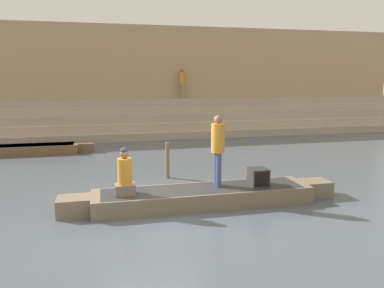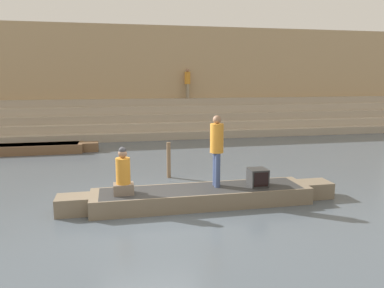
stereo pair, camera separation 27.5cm
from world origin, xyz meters
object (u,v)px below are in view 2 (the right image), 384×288
object	(u,v)px
person_on_steps	(187,81)
mooring_post	(169,160)
moored_boat_shore	(27,149)
rowboat_main	(202,196)
person_rowing	(123,175)
person_standing	(217,146)
tv_set	(258,177)

from	to	relation	value
person_on_steps	mooring_post	bearing A→B (deg)	-47.87
moored_boat_shore	mooring_post	world-z (taller)	mooring_post
rowboat_main	person_on_steps	bearing A→B (deg)	83.22
rowboat_main	moored_boat_shore	xyz separation A→B (m)	(-5.63, 7.69, -0.02)
person_rowing	mooring_post	xyz separation A→B (m)	(1.46, 2.76, -0.30)
person_standing	person_rowing	distance (m)	2.37
rowboat_main	person_rowing	bearing A→B (deg)	-175.09
moored_boat_shore	person_standing	bearing A→B (deg)	-50.86
rowboat_main	person_on_steps	distance (m)	13.01
person_standing	mooring_post	distance (m)	2.84
person_standing	moored_boat_shore	bearing A→B (deg)	136.51
person_standing	person_rowing	size ratio (longest dim) A/B	1.59
rowboat_main	moored_boat_shore	distance (m)	9.53
tv_set	person_on_steps	distance (m)	12.83
person_rowing	person_on_steps	size ratio (longest dim) A/B	0.67
person_standing	tv_set	distance (m)	1.32
tv_set	moored_boat_shore	xyz separation A→B (m)	(-7.06, 7.74, -0.42)
mooring_post	person_on_steps	bearing A→B (deg)	75.51
person_standing	mooring_post	xyz separation A→B (m)	(-0.83, 2.57, -0.88)
person_standing	tv_set	xyz separation A→B (m)	(1.03, -0.16, -0.81)
tv_set	person_on_steps	world-z (taller)	person_on_steps
person_on_steps	person_rowing	bearing A→B (deg)	-51.00
rowboat_main	person_on_steps	xyz separation A→B (m)	(2.12, 12.55, 2.70)
mooring_post	person_standing	bearing A→B (deg)	-72.18
moored_boat_shore	person_rowing	bearing A→B (deg)	-63.64
tv_set	person_rowing	bearing A→B (deg)	-173.58
person_rowing	moored_boat_shore	distance (m)	8.64
tv_set	person_standing	bearing A→B (deg)	177.00
person_standing	person_rowing	world-z (taller)	person_standing
person_rowing	tv_set	world-z (taller)	person_rowing
person_standing	moored_boat_shore	xyz separation A→B (m)	(-6.03, 7.58, -1.24)
mooring_post	moored_boat_shore	bearing A→B (deg)	136.08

